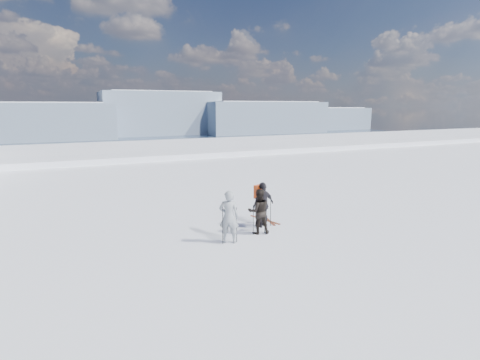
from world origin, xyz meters
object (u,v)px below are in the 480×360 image
object	(u,v)px
skier_grey	(229,217)
skier_pack	(263,205)
skier_dark	(259,211)
skis_loose	(266,220)

from	to	relation	value
skier_grey	skier_pack	xyz separation A→B (m)	(1.95, 1.10, -0.04)
skier_dark	skis_loose	size ratio (longest dim) A/B	1.02
skier_dark	skis_loose	distance (m)	1.94
skier_grey	skis_loose	xyz separation A→B (m)	(2.51, 1.81, -0.93)
skier_dark	skier_grey	bearing A→B (deg)	31.57
skier_grey	skis_loose	distance (m)	3.23
skier_grey	skier_pack	size ratio (longest dim) A/B	1.04
skier_grey	skier_pack	distance (m)	2.24
skier_grey	skier_pack	bearing A→B (deg)	-123.78
skis_loose	skier_dark	bearing A→B (deg)	-128.64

